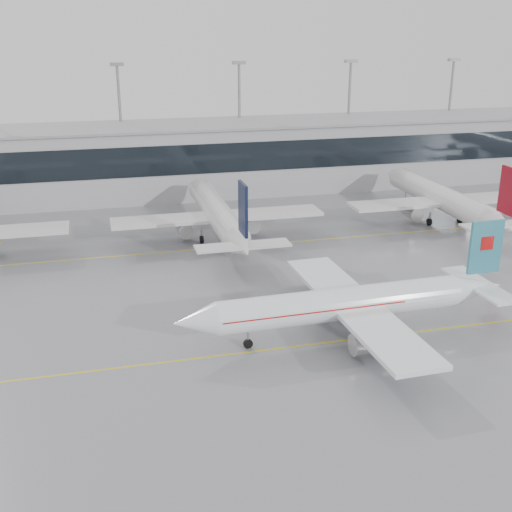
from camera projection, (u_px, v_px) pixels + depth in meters
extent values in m
plane|color=gray|center=(287.00, 347.00, 60.38)|extent=(320.00, 320.00, 0.00)
cube|color=gold|center=(287.00, 347.00, 60.38)|extent=(120.00, 0.25, 0.01)
cube|color=gold|center=(224.00, 247.00, 87.76)|extent=(120.00, 0.25, 0.01)
cube|color=#A2A2A6|center=(187.00, 160.00, 114.94)|extent=(180.00, 15.00, 12.00)
cube|color=black|center=(194.00, 159.00, 107.54)|extent=(180.00, 0.20, 5.00)
cube|color=gray|center=(186.00, 125.00, 112.85)|extent=(182.00, 16.00, 0.40)
cylinder|color=gray|center=(121.00, 129.00, 116.17)|extent=(0.50, 0.50, 22.00)
cube|color=gray|center=(117.00, 64.00, 112.37)|extent=(2.40, 1.00, 0.60)
cylinder|color=gray|center=(239.00, 125.00, 121.28)|extent=(0.50, 0.50, 22.00)
cube|color=gray|center=(239.00, 63.00, 117.47)|extent=(2.40, 1.00, 0.60)
cylinder|color=gray|center=(348.00, 121.00, 126.38)|extent=(0.50, 0.50, 22.00)
cube|color=gray|center=(351.00, 61.00, 122.57)|extent=(2.40, 1.00, 0.60)
cylinder|color=gray|center=(448.00, 117.00, 131.48)|extent=(0.50, 0.50, 22.00)
cube|color=gray|center=(454.00, 60.00, 127.67)|extent=(2.40, 1.00, 0.60)
cylinder|color=white|center=(341.00, 304.00, 61.52)|extent=(24.54, 3.90, 3.21)
cone|color=white|center=(195.00, 322.00, 57.85)|extent=(4.09, 3.32, 3.21)
cone|color=white|center=(477.00, 288.00, 65.39)|extent=(5.69, 3.37, 3.21)
cube|color=white|center=(355.00, 306.00, 62.04)|extent=(5.75, 26.62, 0.45)
cube|color=white|center=(479.00, 285.00, 65.34)|extent=(3.09, 10.26, 0.25)
cube|color=teal|center=(486.00, 247.00, 64.03)|extent=(3.61, 0.45, 5.47)
cylinder|color=#9B9B9B|center=(371.00, 343.00, 58.07)|extent=(3.66, 2.20, 2.10)
cylinder|color=#9B9B9B|center=(331.00, 302.00, 66.76)|extent=(3.66, 2.20, 2.10)
cylinder|color=gray|center=(248.00, 337.00, 59.91)|extent=(0.20, 0.20, 1.34)
cylinder|color=black|center=(248.00, 344.00, 60.13)|extent=(0.91, 0.33, 0.90)
cylinder|color=gray|center=(375.00, 333.00, 60.54)|extent=(0.24, 0.24, 1.34)
cylinder|color=black|center=(374.00, 339.00, 60.77)|extent=(1.11, 0.48, 1.10)
cylinder|color=gray|center=(352.00, 311.00, 65.25)|extent=(0.24, 0.24, 1.34)
cylinder|color=black|center=(352.00, 317.00, 65.47)|extent=(1.11, 0.48, 1.10)
cube|color=#B70F0F|center=(486.00, 243.00, 63.87)|extent=(1.41, 0.49, 1.40)
cube|color=#B70F0F|center=(311.00, 306.00, 60.68)|extent=(18.08, 3.75, 0.12)
cylinder|color=silver|center=(216.00, 211.00, 91.04)|extent=(3.59, 27.36, 3.59)
cone|color=silver|center=(198.00, 186.00, 105.35)|extent=(3.59, 4.00, 3.59)
cone|color=silver|center=(242.00, 248.00, 76.00)|extent=(3.59, 5.60, 3.59)
cube|color=silver|center=(218.00, 217.00, 89.80)|extent=(29.64, 5.00, 0.45)
cube|color=silver|center=(243.00, 246.00, 75.72)|extent=(11.40, 2.80, 0.25)
cube|color=black|center=(243.00, 209.00, 74.00)|extent=(0.35, 3.60, 6.12)
cylinder|color=#9B9B9B|center=(184.00, 228.00, 89.65)|extent=(2.10, 3.60, 2.10)
cylinder|color=#9B9B9B|center=(251.00, 223.00, 91.88)|extent=(2.10, 3.60, 2.10)
cylinder|color=gray|center=(204.00, 209.00, 101.65)|extent=(0.20, 0.20, 1.56)
cylinder|color=black|center=(204.00, 214.00, 101.91)|extent=(0.30, 0.90, 0.90)
cylinder|color=gray|center=(202.00, 234.00, 88.99)|extent=(0.24, 0.24, 1.56)
cylinder|color=black|center=(202.00, 240.00, 89.25)|extent=(0.45, 1.10, 1.10)
cylinder|color=gray|center=(238.00, 231.00, 90.19)|extent=(0.24, 0.24, 1.56)
cylinder|color=black|center=(238.00, 237.00, 90.46)|extent=(0.45, 1.10, 1.10)
cylinder|color=silver|center=(438.00, 196.00, 99.15)|extent=(3.59, 27.36, 3.59)
cone|color=silver|center=(394.00, 175.00, 113.46)|extent=(3.59, 4.00, 3.59)
cone|color=silver|center=(502.00, 226.00, 84.12)|extent=(3.59, 5.60, 3.59)
cube|color=silver|center=(443.00, 201.00, 97.92)|extent=(29.64, 5.00, 0.45)
cube|color=silver|center=(503.00, 225.00, 83.83)|extent=(11.40, 2.80, 0.25)
cube|color=maroon|center=(509.00, 191.00, 82.11)|extent=(0.35, 3.60, 6.12)
cylinder|color=#9B9B9B|center=(412.00, 212.00, 97.77)|extent=(2.10, 3.60, 2.10)
cylinder|color=#9B9B9B|center=(468.00, 208.00, 99.99)|extent=(2.10, 3.60, 2.10)
cylinder|color=gray|center=(405.00, 196.00, 109.77)|extent=(0.20, 0.20, 1.56)
cylinder|color=black|center=(405.00, 200.00, 110.03)|extent=(0.30, 0.90, 0.90)
cylinder|color=gray|center=(430.00, 217.00, 97.10)|extent=(0.24, 0.24, 1.56)
cylinder|color=black|center=(429.00, 222.00, 97.37)|extent=(0.45, 1.10, 1.10)
cylinder|color=gray|center=(460.00, 215.00, 98.31)|extent=(0.24, 0.24, 1.56)
cylinder|color=black|center=(460.00, 219.00, 98.57)|extent=(0.45, 1.10, 1.10)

